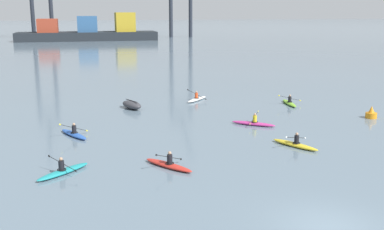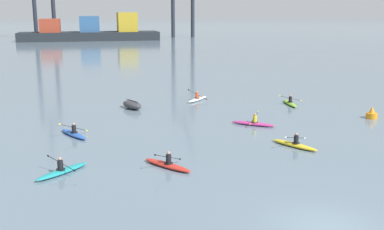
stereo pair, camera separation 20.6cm
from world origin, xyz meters
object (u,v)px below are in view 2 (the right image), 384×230
Objects in this scene: channel_buoy at (372,114)px; kayak_teal at (62,171)px; kayak_magenta at (254,123)px; kayak_blue at (74,133)px; kayak_white at (197,99)px; capsized_dinghy at (132,105)px; kayak_lime at (290,103)px; kayak_red at (167,164)px; container_barge at (91,32)px; kayak_yellow at (295,144)px.

channel_buoy reaches higher than kayak_teal.
kayak_magenta is 13.22m from kayak_blue.
kayak_white reaches higher than kayak_teal.
capsized_dinghy is 0.82× the size of kayak_lime.
kayak_red reaches higher than kayak_magenta.
capsized_dinghy is 16.66m from kayak_teal.
container_barge reaches higher than capsized_dinghy.
capsized_dinghy is at bearing -89.12° from container_barge.
container_barge is 12.04× the size of kayak_yellow.
container_barge is at bearing 95.31° from kayak_magenta.
kayak_yellow is (8.61, 2.01, 0.00)m from kayak_red.
kayak_white is at bearing 71.21° from kayak_red.
kayak_yellow is (-5.49, -12.50, 0.00)m from kayak_lime.
kayak_teal is (-13.70, -7.60, 0.00)m from kayak_magenta.
container_barge is 113.54m from kayak_red.
channel_buoy is 0.33× the size of kayak_magenta.
kayak_red is at bearing -156.44° from channel_buoy.
kayak_blue is at bearing 86.41° from kayak_teal.
kayak_teal reaches higher than capsized_dinghy.
kayak_magenta is 8.96m from kayak_lime.
kayak_red is 8.84m from kayak_yellow.
kayak_magenta is 0.93× the size of kayak_blue.
kayak_white is at bearing 42.39° from kayak_blue.
kayak_magenta is 1.05× the size of kayak_white.
kayak_blue is (-13.22, 0.04, -0.00)m from kayak_magenta.
kayak_white is at bearing 153.82° from kayak_lime.
container_barge is at bearing 94.82° from kayak_white.
kayak_magenta is 11.27m from kayak_red.
channel_buoy is at bearing -58.52° from kayak_lime.
kayak_white is at bearing 99.71° from kayak_magenta.
kayak_teal is (-23.79, -7.61, -0.19)m from channel_buoy.
kayak_white is (6.52, 2.30, -0.18)m from capsized_dinghy.
kayak_lime is at bearing -80.89° from container_barge.
kayak_magenta reaches higher than kayak_lime.
kayak_red is at bearing -135.50° from kayak_magenta.
kayak_white is 0.99× the size of kayak_teal.
capsized_dinghy is at bearing -160.57° from kayak_white.
kayak_teal is (-14.26, -1.71, 0.00)m from kayak_yellow.
channel_buoy is 0.35× the size of kayak_white.
kayak_white is 16.53m from kayak_yellow.
capsized_dinghy is 0.86× the size of kayak_yellow.
kayak_white reaches higher than kayak_red.
capsized_dinghy is at bearing 71.15° from kayak_teal.
capsized_dinghy is 0.91× the size of kayak_red.
kayak_lime is at bearing 35.74° from kayak_teal.
capsized_dinghy is at bearing 135.51° from kayak_magenta.
kayak_white is 0.88× the size of kayak_blue.
kayak_red is at bearing -89.10° from container_barge.
kayak_yellow is (0.56, -5.89, 0.00)m from kayak_magenta.
kayak_blue reaches higher than kayak_teal.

